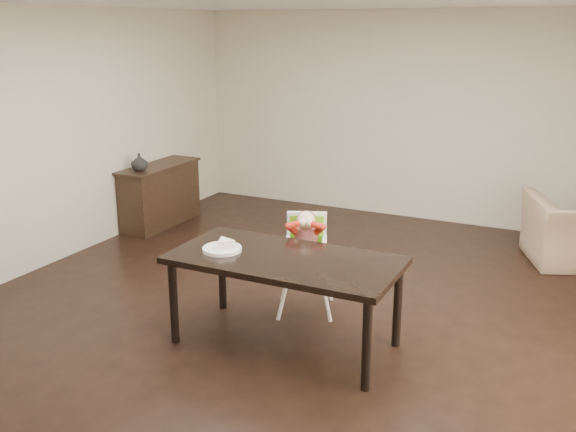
# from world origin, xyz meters

# --- Properties ---
(ground) EXTENTS (7.00, 7.00, 0.00)m
(ground) POSITION_xyz_m (0.00, 0.00, 0.00)
(ground) COLOR black
(ground) RESTS_ON ground
(room_walls) EXTENTS (6.02, 7.02, 2.71)m
(room_walls) POSITION_xyz_m (0.00, 0.00, 1.86)
(room_walls) COLOR beige
(room_walls) RESTS_ON ground
(dining_table) EXTENTS (1.80, 0.90, 0.75)m
(dining_table) POSITION_xyz_m (0.12, -0.49, 0.67)
(dining_table) COLOR black
(dining_table) RESTS_ON ground
(high_chair) EXTENTS (0.51, 0.51, 0.94)m
(high_chair) POSITION_xyz_m (-0.01, 0.20, 0.66)
(high_chair) COLOR white
(high_chair) RESTS_ON ground
(plate) EXTENTS (0.42, 0.42, 0.09)m
(plate) POSITION_xyz_m (-0.40, -0.57, 0.78)
(plate) COLOR white
(plate) RESTS_ON dining_table
(sideboard) EXTENTS (0.44, 1.26, 0.79)m
(sideboard) POSITION_xyz_m (-2.78, 1.74, 0.40)
(sideboard) COLOR black
(sideboard) RESTS_ON ground
(vase) EXTENTS (0.22, 0.23, 0.20)m
(vase) POSITION_xyz_m (-2.78, 1.37, 0.89)
(vase) COLOR #99999E
(vase) RESTS_ON sideboard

